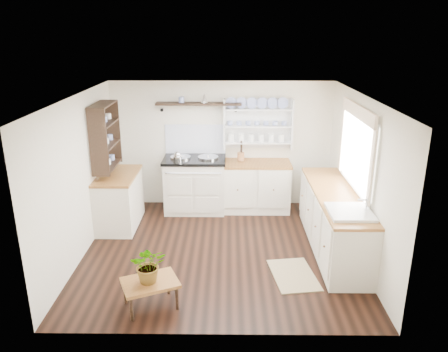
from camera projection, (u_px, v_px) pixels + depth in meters
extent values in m
cube|color=black|center=(220.00, 250.00, 6.57)|extent=(4.00, 3.80, 0.01)
cube|color=silver|center=(222.00, 144.00, 8.00)|extent=(4.00, 0.02, 2.30)
cube|color=silver|center=(361.00, 179.00, 6.18)|extent=(0.02, 3.80, 2.30)
cube|color=silver|center=(79.00, 178.00, 6.22)|extent=(0.02, 3.80, 2.30)
cube|color=white|center=(219.00, 97.00, 5.83)|extent=(4.00, 3.80, 0.01)
cube|color=white|center=(357.00, 152.00, 6.21)|extent=(0.04, 1.40, 1.00)
cube|color=white|center=(356.00, 152.00, 6.21)|extent=(0.02, 1.50, 1.10)
cube|color=beige|center=(358.00, 112.00, 6.02)|extent=(0.04, 1.55, 0.18)
cube|color=beige|center=(195.00, 185.00, 7.91)|extent=(1.06, 0.69, 0.94)
cube|color=black|center=(194.00, 159.00, 7.75)|extent=(1.10, 0.73, 0.05)
cylinder|color=silver|center=(181.00, 157.00, 7.74)|extent=(0.36, 0.36, 0.03)
cylinder|color=silver|center=(208.00, 157.00, 7.73)|extent=(0.36, 0.36, 0.03)
cylinder|color=silver|center=(193.00, 173.00, 7.43)|extent=(0.96, 0.02, 0.02)
cube|color=white|center=(254.00, 187.00, 7.93)|extent=(1.25, 0.60, 0.88)
cube|color=brown|center=(255.00, 163.00, 7.79)|extent=(1.27, 0.63, 0.04)
cube|color=white|center=(334.00, 221.00, 6.50)|extent=(0.60, 2.40, 0.88)
cube|color=brown|center=(336.00, 194.00, 6.36)|extent=(0.62, 2.43, 0.04)
cube|color=white|center=(349.00, 220.00, 5.68)|extent=(0.55, 0.60, 0.28)
cylinder|color=silver|center=(366.00, 206.00, 5.61)|extent=(0.02, 0.02, 0.22)
cube|color=white|center=(119.00, 200.00, 7.30)|extent=(0.60, 1.10, 0.88)
cube|color=brown|center=(117.00, 176.00, 7.15)|extent=(0.62, 1.13, 0.04)
cube|color=white|center=(258.00, 123.00, 7.84)|extent=(1.20, 0.03, 0.90)
cube|color=white|center=(258.00, 124.00, 7.76)|extent=(1.20, 0.22, 0.02)
cylinder|color=navy|center=(258.00, 109.00, 7.68)|extent=(0.20, 0.02, 0.20)
cube|color=black|center=(199.00, 104.00, 7.63)|extent=(1.50, 0.24, 0.04)
cone|color=black|center=(163.00, 109.00, 7.74)|extent=(0.06, 0.20, 0.06)
cone|color=black|center=(236.00, 109.00, 7.72)|extent=(0.06, 0.20, 0.06)
cube|color=black|center=(105.00, 136.00, 6.94)|extent=(0.28, 0.80, 1.05)
cylinder|color=#986137|center=(241.00, 157.00, 7.84)|extent=(0.13, 0.13, 0.15)
cube|color=brown|center=(150.00, 283.00, 5.15)|extent=(0.77, 0.67, 0.04)
cylinder|color=black|center=(131.00, 309.00, 4.95)|extent=(0.04, 0.04, 0.31)
cylinder|color=black|center=(125.00, 292.00, 5.26)|extent=(0.04, 0.04, 0.31)
cylinder|color=black|center=(177.00, 298.00, 5.15)|extent=(0.04, 0.04, 0.31)
cylinder|color=black|center=(168.00, 283.00, 5.46)|extent=(0.04, 0.04, 0.31)
imported|color=#3F7233|center=(149.00, 264.00, 5.07)|extent=(0.46, 0.42, 0.45)
cube|color=olive|center=(293.00, 275.00, 5.90)|extent=(0.67, 0.92, 0.02)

